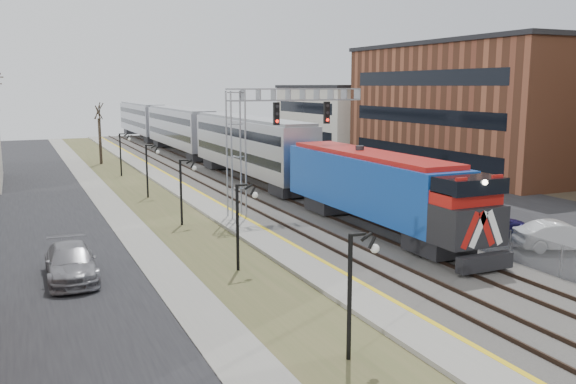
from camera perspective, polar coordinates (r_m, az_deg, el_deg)
street_west at (r=42.97m, az=-22.00°, el=-1.92°), size 7.00×120.00×0.04m
sidewalk at (r=43.34m, az=-16.06°, el=-1.46°), size 2.00×120.00×0.08m
grass_median at (r=43.85m, az=-12.18°, el=-1.18°), size 4.00×120.00×0.06m
platform at (r=44.54m, az=-8.41°, el=-0.77°), size 2.00×120.00×0.24m
ballast_bed at (r=46.13m, az=-2.43°, el=-0.33°), size 8.00×120.00×0.20m
parking_lot at (r=51.75m, az=9.99°, el=0.56°), size 16.00×120.00×0.04m
platform_edge at (r=44.76m, az=-7.34°, el=-0.53°), size 0.24×120.00×0.01m
track_near at (r=45.40m, az=-4.78°, el=-0.30°), size 1.58×120.00×0.15m
track_far at (r=46.67m, az=-0.73°, el=0.01°), size 1.58×120.00×0.15m
train at (r=67.03m, az=-8.33°, el=5.21°), size 3.00×85.85×5.33m
signal_gantry at (r=37.95m, az=-2.45°, el=5.81°), size 9.00×1.07×8.15m
lampposts at (r=27.66m, az=-4.95°, el=-3.28°), size 0.14×62.14×4.00m
fence at (r=47.71m, az=2.25°, el=0.86°), size 0.04×120.00×1.60m
buildings_east at (r=57.53m, az=24.10°, el=7.08°), size 16.00×76.00×15.00m
bare_trees at (r=46.40m, az=-23.86°, el=2.14°), size 12.30×42.30×5.95m
car_lot_b at (r=33.95m, az=24.15°, el=-3.84°), size 4.72×3.15×1.47m
car_lot_d at (r=35.51m, az=18.45°, el=-2.99°), size 4.79×2.13×1.37m
car_lot_e at (r=48.44m, az=5.49°, el=0.84°), size 4.29×2.18×1.40m
car_street_b at (r=28.08m, az=-19.65°, el=-6.30°), size 2.15×5.11×1.47m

